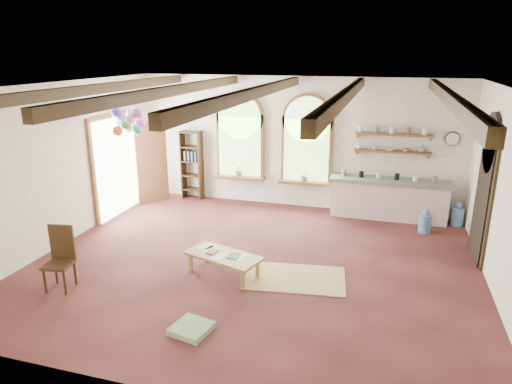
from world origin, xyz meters
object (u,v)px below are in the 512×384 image
at_px(side_chair, 60,271).
at_px(coffee_table, 223,257).
at_px(balloon_cluster, 129,121).
at_px(kitchen_counter, 388,198).

bearing_deg(side_chair, coffee_table, 26.68).
xyz_separation_m(coffee_table, balloon_cluster, (-2.72, 1.72, 2.02)).
bearing_deg(coffee_table, side_chair, -153.32).
xyz_separation_m(kitchen_counter, coffee_table, (-2.70, -3.77, -0.14)).
height_order(coffee_table, side_chair, side_chair).
bearing_deg(kitchen_counter, balloon_cluster, -159.27).
xyz_separation_m(side_chair, balloon_cluster, (-0.31, 2.93, 2.05)).
bearing_deg(balloon_cluster, kitchen_counter, 20.73).
relative_size(kitchen_counter, balloon_cluster, 2.36).
distance_m(side_chair, balloon_cluster, 3.58).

